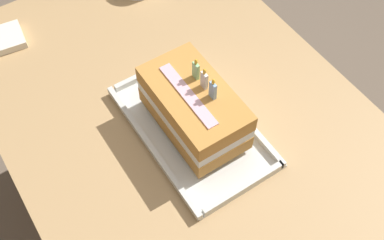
{
  "coord_description": "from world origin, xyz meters",
  "views": [
    {
      "loc": [
        0.48,
        -0.32,
        1.59
      ],
      "look_at": [
        0.0,
        -0.0,
        0.75
      ],
      "focal_mm": 43.71,
      "sensor_mm": 36.0,
      "label": 1
    }
  ],
  "objects": [
    {
      "name": "dining_table",
      "position": [
        0.0,
        0.0,
        0.62
      ],
      "size": [
        1.22,
        0.77,
        0.72
      ],
      "color": "tan",
      "rests_on": "ground_plane"
    },
    {
      "name": "napkin_pile",
      "position": [
        -0.48,
        -0.25,
        0.73
      ],
      "size": [
        0.1,
        0.1,
        0.02
      ],
      "color": "silver",
      "rests_on": "dining_table"
    },
    {
      "name": "birthday_cake",
      "position": [
        0.01,
        -0.0,
        0.8
      ],
      "size": [
        0.24,
        0.14,
        0.16
      ],
      "color": "#C4863D",
      "rests_on": "foil_tray"
    },
    {
      "name": "foil_tray",
      "position": [
        0.01,
        -0.0,
        0.73
      ],
      "size": [
        0.38,
        0.22,
        0.02
      ],
      "color": "silver",
      "rests_on": "dining_table"
    },
    {
      "name": "ground_plane",
      "position": [
        0.0,
        0.0,
        0.0
      ],
      "size": [
        8.0,
        8.0,
        0.0
      ],
      "primitive_type": "plane",
      "color": "#6B5B4C"
    }
  ]
}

